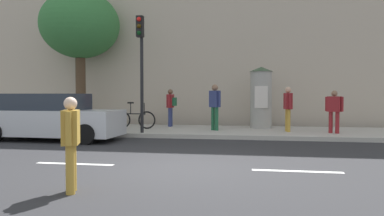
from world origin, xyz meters
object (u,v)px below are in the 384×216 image
object	(u,v)px
pedestrian_tallest	(171,104)
pedestrian_in_light_jacket	(215,103)
pedestrian_in_red_top	(334,108)
traffic_light	(141,55)
bicycle_leaning	(134,119)
pedestrian_with_backpack	(288,105)
pedestrian_with_bag	(71,137)
street_tree	(80,26)
parked_car_silver	(52,118)
poster_column	(261,97)

from	to	relation	value
pedestrian_tallest	pedestrian_in_light_jacket	bearing A→B (deg)	-33.67
pedestrian_in_red_top	pedestrian_tallest	xyz separation A→B (m)	(-6.44, 1.75, 0.05)
traffic_light	bicycle_leaning	distance (m)	3.01
pedestrian_in_red_top	bicycle_leaning	size ratio (longest dim) A/B	0.87
pedestrian_in_light_jacket	bicycle_leaning	distance (m)	3.38
traffic_light	pedestrian_tallest	world-z (taller)	traffic_light
pedestrian_with_backpack	bicycle_leaning	world-z (taller)	pedestrian_with_backpack
pedestrian_with_backpack	bicycle_leaning	xyz separation A→B (m)	(-6.08, 0.18, -0.60)
traffic_light	bicycle_leaning	world-z (taller)	traffic_light
pedestrian_tallest	pedestrian_with_bag	bearing A→B (deg)	-86.04
street_tree	bicycle_leaning	bearing A→B (deg)	-25.86
street_tree	pedestrian_with_backpack	bearing A→B (deg)	-10.32
street_tree	pedestrian_tallest	distance (m)	5.60
pedestrian_with_bag	pedestrian_with_backpack	bearing A→B (deg)	65.09
street_tree	bicycle_leaning	size ratio (longest dim) A/B	3.45
traffic_light	pedestrian_with_bag	xyz separation A→B (m)	(1.18, -7.48, -2.11)
pedestrian_with_bag	pedestrian_in_light_jacket	xyz separation A→B (m)	(1.35, 8.94, 0.33)
pedestrian_in_red_top	traffic_light	bearing A→B (deg)	-171.09
pedestrian_tallest	bicycle_leaning	size ratio (longest dim) A/B	0.92
pedestrian_with_bag	bicycle_leaning	xyz separation A→B (m)	(-1.96, 9.05, -0.34)
traffic_light	pedestrian_with_bag	bearing A→B (deg)	-81.03
traffic_light	parked_car_silver	size ratio (longest dim) A/B	0.91
street_tree	bicycle_leaning	xyz separation A→B (m)	(3.06, -1.48, -4.15)
pedestrian_with_bag	parked_car_silver	world-z (taller)	parked_car_silver
pedestrian_in_light_jacket	pedestrian_tallest	distance (m)	2.48
poster_column	bicycle_leaning	world-z (taller)	poster_column
pedestrian_in_light_jacket	street_tree	bearing A→B (deg)	165.91
pedestrian_with_bag	bicycle_leaning	size ratio (longest dim) A/B	0.85
pedestrian_in_light_jacket	parked_car_silver	distance (m)	5.98
pedestrian_with_backpack	parked_car_silver	distance (m)	8.49
pedestrian_in_light_jacket	pedestrian_tallest	world-z (taller)	pedestrian_in_light_jacket
poster_column	pedestrian_in_red_top	distance (m)	3.12
bicycle_leaning	parked_car_silver	bearing A→B (deg)	-123.64
pedestrian_with_bag	street_tree	bearing A→B (deg)	115.44
poster_column	parked_car_silver	world-z (taller)	poster_column
street_tree	traffic_light	bearing A→B (deg)	-38.56
pedestrian_in_red_top	pedestrian_with_backpack	xyz separation A→B (m)	(-1.60, 0.31, 0.08)
poster_column	pedestrian_tallest	distance (m)	3.88
traffic_light	bicycle_leaning	xyz separation A→B (m)	(-0.78, 1.57, -2.45)
pedestrian_in_red_top	street_tree	bearing A→B (deg)	169.59
pedestrian_tallest	pedestrian_with_backpack	size ratio (longest dim) A/B	0.97
parked_car_silver	bicycle_leaning	bearing A→B (deg)	56.36
traffic_light	street_tree	size ratio (longest dim) A/B	0.69
pedestrian_in_light_jacket	pedestrian_in_red_top	size ratio (longest dim) A/B	1.16
parked_car_silver	pedestrian_with_bag	bearing A→B (deg)	-57.49
traffic_light	pedestrian_tallest	distance (m)	3.43
street_tree	pedestrian_in_light_jacket	xyz separation A→B (m)	(6.36, -1.60, -3.49)
pedestrian_in_red_top	pedestrian_with_bag	bearing A→B (deg)	-123.75
pedestrian_in_red_top	pedestrian_in_light_jacket	bearing A→B (deg)	175.11
traffic_light	pedestrian_in_light_jacket	world-z (taller)	traffic_light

